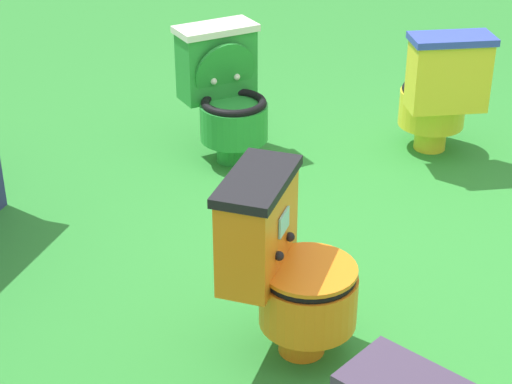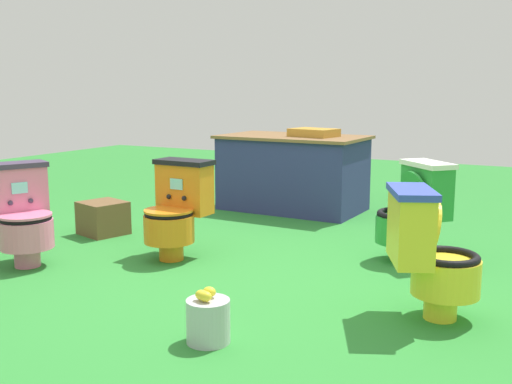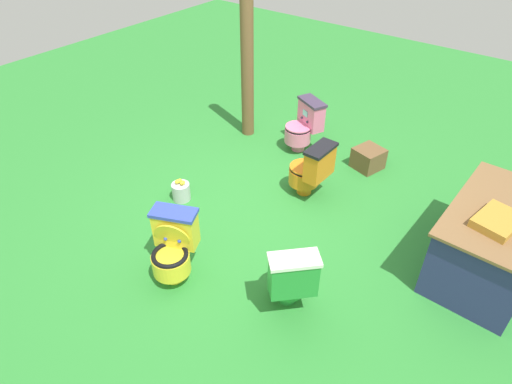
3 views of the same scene
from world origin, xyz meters
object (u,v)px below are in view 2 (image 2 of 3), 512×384
Objects in this scene: small_crate at (103,218)px; toilet_pink at (22,214)px; toilet_yellow at (429,253)px; toilet_orange at (176,209)px; lemon_bucket at (208,320)px; toilet_green at (413,210)px; vendor_table at (293,172)px.

toilet_pink is at bearing -82.82° from small_crate.
toilet_yellow is 3.00m from small_crate.
toilet_pink is 1.00× the size of toilet_orange.
toilet_yellow is 1.00× the size of toilet_pink.
toilet_orange is 2.63× the size of lemon_bucket.
toilet_orange is at bearing 152.52° from toilet_pink.
toilet_pink is 2.82m from toilet_green.
toilet_yellow and toilet_orange have the same top height.
toilet_green is at bearing -152.62° from toilet_orange.
toilet_pink is 1.00m from small_crate.
vendor_table is (0.88, 2.72, 0.02)m from toilet_pink.
vendor_table reaches higher than toilet_yellow.
toilet_pink is at bearing -108.01° from toilet_yellow.
toilet_orange is (-1.92, 0.35, -0.00)m from toilet_yellow.
vendor_table is at bearing 4.42° from toilet_green.
toilet_pink is at bearing 164.43° from lemon_bucket.
lemon_bucket is (-0.89, -0.83, -0.26)m from toilet_yellow.
toilet_pink reaches higher than lemon_bucket.
toilet_pink is 1.00× the size of toilet_green.
vendor_table is 4.21× the size of small_crate.
toilet_pink is 2.06× the size of small_crate.
vendor_table is 2.04m from small_crate.
vendor_table is at bearing -88.75° from toilet_orange.
toilet_pink is at bearing -107.96° from vendor_table.
small_crate is (-2.56, -0.45, -0.23)m from toilet_green.
toilet_green is at bearing 173.71° from toilet_yellow.
small_crate is (-2.92, 0.66, -0.23)m from toilet_yellow.
toilet_green is 2.03m from vendor_table.
toilet_orange is (-1.56, -0.76, -0.00)m from toilet_green.
toilet_orange reaches higher than lemon_bucket.
toilet_yellow is 2.06× the size of small_crate.
toilet_pink is 0.49× the size of vendor_table.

